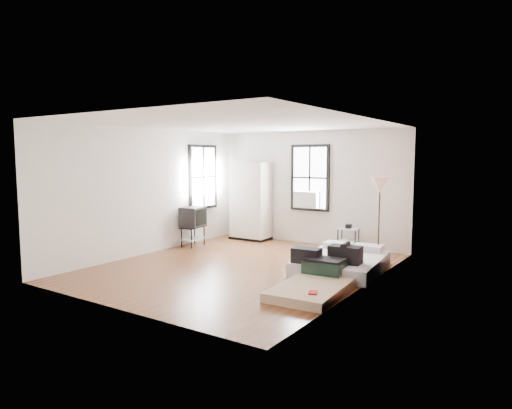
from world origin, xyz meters
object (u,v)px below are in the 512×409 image
Objects in this scene: mattress_main at (341,261)px; side_table at (348,233)px; wardrobe at (250,201)px; mattress_bare at (317,282)px; tv_stand at (193,218)px; floor_lamp at (380,189)px.

mattress_main is 1.97m from side_table.
side_table is (2.71, 0.07, -0.60)m from wardrobe.
side_table is (-0.78, 3.24, 0.29)m from mattress_bare.
side_table is at bearing 102.51° from mattress_main.
side_table is 0.64× the size of tv_stand.
side_table is 3.72m from tv_stand.
tv_stand is (-0.64, -1.54, -0.32)m from wardrobe.
mattress_main is 2.21× the size of tv_stand.
wardrobe is 3.30× the size of side_table.
mattress_main is 4.00m from tv_stand.
mattress_main reaches higher than side_table.
mattress_bare is 3.35m from side_table.
mattress_main is 3.45× the size of side_table.
wardrobe reaches higher than mattress_bare.
floor_lamp is at bearing 80.52° from mattress_bare.
floor_lamp reaches higher than mattress_bare.
mattress_bare is at bearing -76.45° from side_table.
mattress_bare is 0.95× the size of wardrobe.
mattress_bare is 2.73m from floor_lamp.
side_table is at bearing 99.79° from mattress_bare.
mattress_main is at bearing -11.56° from tv_stand.
wardrobe is 2.12× the size of tv_stand.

